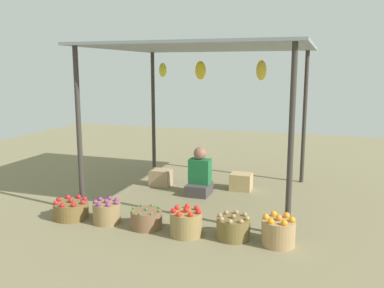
{
  "coord_description": "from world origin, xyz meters",
  "views": [
    {
      "loc": [
        1.85,
        -6.22,
        2.03
      ],
      "look_at": [
        0.0,
        -0.64,
        0.95
      ],
      "focal_mm": 38.86,
      "sensor_mm": 36.0,
      "label": 1
    }
  ],
  "objects_px": {
    "basket_green_chilies": "(146,219)",
    "wooden_crate_stacked_rear": "(161,178)",
    "wooden_crate_near_vendor": "(241,182)",
    "vendor_person": "(200,176)",
    "basket_red_tomatoes": "(186,223)",
    "basket_purple_onions": "(107,212)",
    "basket_potatoes": "(233,228)",
    "basket_red_apples": "(71,210)",
    "basket_oranges": "(278,232)"
  },
  "relations": [
    {
      "from": "basket_red_tomatoes",
      "to": "wooden_crate_stacked_rear",
      "type": "relative_size",
      "value": 1.12
    },
    {
      "from": "basket_purple_onions",
      "to": "basket_red_tomatoes",
      "type": "height_order",
      "value": "basket_red_tomatoes"
    },
    {
      "from": "vendor_person",
      "to": "basket_green_chilies",
      "type": "relative_size",
      "value": 1.92
    },
    {
      "from": "basket_green_chilies",
      "to": "basket_potatoes",
      "type": "height_order",
      "value": "basket_potatoes"
    },
    {
      "from": "basket_red_apples",
      "to": "basket_oranges",
      "type": "xyz_separation_m",
      "value": [
        2.8,
        0.0,
        0.04
      ]
    },
    {
      "from": "basket_red_tomatoes",
      "to": "basket_potatoes",
      "type": "xyz_separation_m",
      "value": [
        0.57,
        0.09,
        -0.02
      ]
    },
    {
      "from": "basket_green_chilies",
      "to": "basket_oranges",
      "type": "relative_size",
      "value": 1.04
    },
    {
      "from": "basket_green_chilies",
      "to": "basket_purple_onions",
      "type": "bearing_deg",
      "value": 179.95
    },
    {
      "from": "basket_green_chilies",
      "to": "basket_potatoes",
      "type": "xyz_separation_m",
      "value": [
        1.14,
        0.02,
        0.01
      ]
    },
    {
      "from": "basket_purple_onions",
      "to": "wooden_crate_near_vendor",
      "type": "bearing_deg",
      "value": 55.91
    },
    {
      "from": "basket_red_tomatoes",
      "to": "basket_potatoes",
      "type": "distance_m",
      "value": 0.58
    },
    {
      "from": "basket_green_chilies",
      "to": "wooden_crate_near_vendor",
      "type": "bearing_deg",
      "value": 68.37
    },
    {
      "from": "basket_red_apples",
      "to": "basket_purple_onions",
      "type": "relative_size",
      "value": 1.28
    },
    {
      "from": "vendor_person",
      "to": "basket_purple_onions",
      "type": "relative_size",
      "value": 2.13
    },
    {
      "from": "basket_purple_onions",
      "to": "wooden_crate_near_vendor",
      "type": "relative_size",
      "value": 1.04
    },
    {
      "from": "basket_green_chilies",
      "to": "wooden_crate_stacked_rear",
      "type": "height_order",
      "value": "wooden_crate_stacked_rear"
    },
    {
      "from": "basket_red_apples",
      "to": "basket_green_chilies",
      "type": "distance_m",
      "value": 1.13
    },
    {
      "from": "vendor_person",
      "to": "basket_red_apples",
      "type": "distance_m",
      "value": 2.1
    },
    {
      "from": "basket_potatoes",
      "to": "wooden_crate_stacked_rear",
      "type": "bearing_deg",
      "value": 132.93
    },
    {
      "from": "vendor_person",
      "to": "basket_potatoes",
      "type": "distance_m",
      "value": 1.83
    },
    {
      "from": "basket_red_tomatoes",
      "to": "basket_potatoes",
      "type": "bearing_deg",
      "value": 8.96
    },
    {
      "from": "basket_potatoes",
      "to": "wooden_crate_near_vendor",
      "type": "distance_m",
      "value": 2.05
    },
    {
      "from": "vendor_person",
      "to": "wooden_crate_near_vendor",
      "type": "xyz_separation_m",
      "value": [
        0.59,
        0.45,
        -0.16
      ]
    },
    {
      "from": "wooden_crate_stacked_rear",
      "to": "basket_red_tomatoes",
      "type": "bearing_deg",
      "value": -59.41
    },
    {
      "from": "wooden_crate_near_vendor",
      "to": "wooden_crate_stacked_rear",
      "type": "distance_m",
      "value": 1.4
    },
    {
      "from": "basket_red_tomatoes",
      "to": "wooden_crate_near_vendor",
      "type": "height_order",
      "value": "basket_red_tomatoes"
    },
    {
      "from": "basket_red_tomatoes",
      "to": "vendor_person",
      "type": "bearing_deg",
      "value": 101.79
    },
    {
      "from": "vendor_person",
      "to": "basket_oranges",
      "type": "xyz_separation_m",
      "value": [
        1.46,
        -1.6,
        -0.14
      ]
    },
    {
      "from": "basket_green_chilies",
      "to": "basket_red_tomatoes",
      "type": "xyz_separation_m",
      "value": [
        0.57,
        -0.07,
        0.04
      ]
    },
    {
      "from": "vendor_person",
      "to": "wooden_crate_stacked_rear",
      "type": "relative_size",
      "value": 2.21
    },
    {
      "from": "basket_green_chilies",
      "to": "basket_red_tomatoes",
      "type": "relative_size",
      "value": 1.02
    },
    {
      "from": "basket_green_chilies",
      "to": "wooden_crate_stacked_rear",
      "type": "relative_size",
      "value": 1.15
    },
    {
      "from": "vendor_person",
      "to": "basket_red_tomatoes",
      "type": "xyz_separation_m",
      "value": [
        0.35,
        -1.67,
        -0.14
      ]
    },
    {
      "from": "basket_oranges",
      "to": "basket_red_tomatoes",
      "type": "bearing_deg",
      "value": -176.45
    },
    {
      "from": "basket_red_tomatoes",
      "to": "basket_purple_onions",
      "type": "bearing_deg",
      "value": 176.5
    },
    {
      "from": "basket_red_apples",
      "to": "basket_oranges",
      "type": "relative_size",
      "value": 1.2
    },
    {
      "from": "basket_red_apples",
      "to": "basket_red_tomatoes",
      "type": "distance_m",
      "value": 1.69
    },
    {
      "from": "vendor_person",
      "to": "basket_green_chilies",
      "type": "height_order",
      "value": "vendor_person"
    },
    {
      "from": "basket_potatoes",
      "to": "wooden_crate_stacked_rear",
      "type": "xyz_separation_m",
      "value": [
        -1.71,
        1.84,
        0.01
      ]
    },
    {
      "from": "basket_purple_onions",
      "to": "wooden_crate_stacked_rear",
      "type": "distance_m",
      "value": 1.86
    },
    {
      "from": "basket_red_tomatoes",
      "to": "wooden_crate_stacked_rear",
      "type": "xyz_separation_m",
      "value": [
        -1.14,
        1.93,
        -0.01
      ]
    },
    {
      "from": "basket_potatoes",
      "to": "basket_oranges",
      "type": "bearing_deg",
      "value": -2.24
    },
    {
      "from": "basket_potatoes",
      "to": "vendor_person",
      "type": "bearing_deg",
      "value": 120.2
    },
    {
      "from": "basket_red_apples",
      "to": "basket_purple_onions",
      "type": "xyz_separation_m",
      "value": [
        0.55,
        0.01,
        0.03
      ]
    },
    {
      "from": "wooden_crate_stacked_rear",
      "to": "basket_potatoes",
      "type": "bearing_deg",
      "value": -47.07
    },
    {
      "from": "basket_red_apples",
      "to": "basket_green_chilies",
      "type": "xyz_separation_m",
      "value": [
        1.13,
        0.0,
        -0.0
      ]
    },
    {
      "from": "basket_oranges",
      "to": "wooden_crate_near_vendor",
      "type": "relative_size",
      "value": 1.11
    },
    {
      "from": "basket_red_apples",
      "to": "basket_potatoes",
      "type": "bearing_deg",
      "value": 0.65
    },
    {
      "from": "basket_purple_onions",
      "to": "basket_green_chilies",
      "type": "distance_m",
      "value": 0.57
    },
    {
      "from": "basket_purple_onions",
      "to": "basket_oranges",
      "type": "height_order",
      "value": "basket_oranges"
    }
  ]
}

